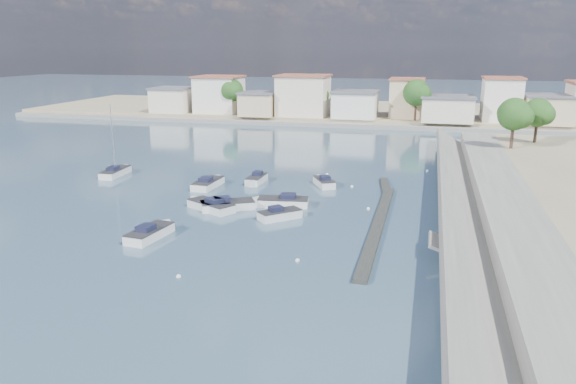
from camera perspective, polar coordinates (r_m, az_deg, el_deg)
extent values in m
plane|color=#2F4A5E|center=(80.31, 6.18, 3.40)|extent=(400.00, 400.00, 0.00)
cube|color=slate|center=(53.63, 21.81, -2.30)|extent=(5.00, 90.00, 1.80)
cube|color=slate|center=(53.19, 17.17, -2.03)|extent=(4.17, 90.00, 2.86)
cube|color=slate|center=(44.79, 17.42, -5.85)|extent=(5.31, 3.50, 1.94)
cube|color=black|center=(50.59, 9.15, -3.26)|extent=(1.00, 26.00, 0.35)
cube|color=black|center=(64.07, 9.88, 0.51)|extent=(2.00, 8.05, 0.30)
cube|color=gray|center=(131.33, 9.48, 7.97)|extent=(160.00, 40.00, 1.40)
cube|color=slate|center=(110.62, 8.51, 6.62)|extent=(160.00, 2.50, 0.80)
cube|color=beige|center=(127.09, -11.57, 9.11)|extent=(8.00, 8.00, 5.00)
cube|color=#595960|center=(126.88, -11.63, 10.31)|extent=(8.48, 8.48, 0.35)
cube|color=white|center=(124.85, -6.99, 9.77)|extent=(9.00, 9.00, 7.50)
cube|color=#99513D|center=(124.58, -7.05, 11.57)|extent=(9.54, 9.54, 0.35)
cube|color=beige|center=(118.89, -2.94, 8.89)|extent=(7.00, 8.00, 4.50)
cube|color=#595960|center=(118.67, -2.95, 10.06)|extent=(7.42, 8.48, 0.35)
cube|color=beige|center=(118.34, 1.57, 9.73)|extent=(10.00, 9.00, 8.00)
cube|color=#99513D|center=(118.06, 1.58, 11.75)|extent=(10.60, 9.54, 0.35)
cube|color=white|center=(115.59, 6.84, 8.77)|extent=(8.50, 8.50, 5.00)
cube|color=#595960|center=(115.35, 6.88, 10.09)|extent=(9.01, 9.01, 0.35)
cube|color=beige|center=(117.59, 11.95, 9.27)|extent=(6.50, 7.50, 7.50)
cube|color=#99513D|center=(117.31, 12.06, 11.18)|extent=(6.89, 7.95, 0.35)
cube|color=beige|center=(113.69, 15.88, 8.09)|extent=(9.50, 9.00, 4.50)
cube|color=#595960|center=(113.46, 15.97, 9.31)|extent=(10.07, 9.54, 0.35)
cube|color=white|center=(117.20, 20.85, 8.74)|extent=(7.00, 8.00, 8.00)
cube|color=#99513D|center=(116.91, 21.04, 10.77)|extent=(7.42, 8.48, 0.35)
cube|color=beige|center=(116.54, 24.82, 7.58)|extent=(8.00, 9.00, 5.00)
cube|color=#595960|center=(116.31, 24.97, 8.88)|extent=(8.48, 9.54, 0.35)
cylinder|color=#38281E|center=(120.85, -5.69, 8.67)|extent=(0.44, 0.44, 3.38)
sphere|color=#1C4416|center=(120.55, -5.73, 10.24)|extent=(4.80, 4.80, 4.80)
sphere|color=#1C4416|center=(119.70, -5.41, 10.11)|extent=(3.60, 3.60, 3.60)
sphere|color=#1C4416|center=(121.21, -5.99, 10.33)|extent=(3.30, 3.30, 3.30)
cylinder|color=#38281E|center=(118.95, 3.09, 8.51)|extent=(0.44, 0.44, 2.93)
sphere|color=#1C4416|center=(118.67, 3.11, 9.90)|extent=(4.16, 4.16, 4.16)
sphere|color=#1C4416|center=(118.03, 3.44, 9.77)|extent=(3.12, 3.12, 3.12)
sphere|color=#1C4416|center=(119.17, 2.84, 9.99)|extent=(2.86, 2.86, 2.86)
cylinder|color=#38281E|center=(112.74, 12.81, 8.01)|extent=(0.44, 0.44, 3.60)
sphere|color=#1C4416|center=(112.41, 12.91, 9.81)|extent=(5.12, 5.12, 5.12)
sphere|color=#1C4416|center=(111.77, 13.39, 9.63)|extent=(3.84, 3.84, 3.84)
sphere|color=#1C4416|center=(112.90, 12.51, 9.93)|extent=(3.52, 3.52, 3.52)
cylinder|color=#38281E|center=(116.45, 20.80, 7.51)|extent=(0.44, 0.44, 3.15)
sphere|color=#1C4416|center=(116.15, 20.94, 9.03)|extent=(4.48, 4.48, 4.48)
sphere|color=#1C4416|center=(115.72, 21.37, 8.87)|extent=(3.36, 3.36, 3.36)
sphere|color=#1C4416|center=(116.48, 20.58, 9.15)|extent=(3.08, 3.08, 3.08)
cylinder|color=#38281E|center=(83.67, 21.79, 5.23)|extent=(0.44, 0.44, 3.15)
sphere|color=#1C4416|center=(83.27, 22.00, 7.35)|extent=(4.48, 4.48, 4.48)
sphere|color=#1C4416|center=(82.86, 22.61, 7.11)|extent=(3.36, 3.36, 3.36)
sphere|color=#1C4416|center=(83.58, 21.49, 7.51)|extent=(3.08, 3.08, 3.08)
cylinder|color=#38281E|center=(90.15, 23.85, 5.57)|extent=(0.44, 0.44, 2.93)
sphere|color=#1C4416|center=(89.80, 24.04, 7.39)|extent=(4.16, 4.16, 4.16)
sphere|color=#1C4416|center=(89.45, 24.58, 7.18)|extent=(3.12, 3.12, 3.12)
sphere|color=#1C4416|center=(90.07, 23.60, 7.53)|extent=(2.86, 2.86, 2.86)
cube|color=silver|center=(48.27, -13.87, -4.23)|extent=(2.46, 4.97, 1.00)
cube|color=silver|center=(49.86, -12.52, -3.54)|extent=(1.85, 1.85, 1.00)
cube|color=#262628|center=(48.12, -13.91, -3.67)|extent=(2.49, 4.98, 0.08)
cube|color=#191C33|center=(47.68, -14.25, -3.56)|extent=(1.33, 1.57, 0.48)
cube|color=silver|center=(51.97, -0.85, -2.44)|extent=(3.96, 3.90, 1.00)
cube|color=silver|center=(52.76, 0.76, -2.17)|extent=(1.15, 1.15, 1.00)
cube|color=#262628|center=(51.82, -0.86, -1.91)|extent=(3.99, 3.92, 0.08)
cube|color=#191C33|center=(51.57, -1.24, -1.71)|extent=(1.54, 1.54, 0.48)
cube|color=silver|center=(55.28, -7.81, -1.52)|extent=(5.46, 4.23, 1.00)
cube|color=silver|center=(56.97, -9.22, -1.09)|extent=(1.71, 1.71, 1.00)
cube|color=#262628|center=(55.14, -7.83, -1.02)|extent=(5.48, 4.26, 0.08)
cube|color=#191C33|center=(54.69, -7.50, -0.88)|extent=(1.94, 1.82, 0.48)
cube|color=silver|center=(56.15, -0.50, -1.13)|extent=(5.23, 2.73, 1.00)
cube|color=silver|center=(56.42, -2.64, -1.06)|extent=(2.02, 2.02, 1.00)
cube|color=#262628|center=(56.01, -0.50, -0.63)|extent=(5.23, 2.77, 0.08)
cube|color=#191C33|center=(55.90, 0.01, -0.41)|extent=(1.66, 1.47, 0.48)
cube|color=silver|center=(64.20, -8.15, 0.75)|extent=(2.21, 5.08, 1.00)
cube|color=silver|center=(66.09, -7.37, 1.18)|extent=(1.97, 1.97, 1.00)
cube|color=#262628|center=(64.08, -8.16, 1.18)|extent=(2.25, 5.08, 0.08)
cube|color=#191C33|center=(63.59, -8.36, 1.29)|extent=(1.29, 1.55, 0.48)
cube|color=silver|center=(64.27, 3.68, 0.88)|extent=(3.21, 4.23, 1.00)
cube|color=silver|center=(65.84, 3.26, 1.22)|extent=(1.40, 1.40, 1.00)
cube|color=#262628|center=(64.15, 3.68, 1.32)|extent=(3.24, 4.25, 0.08)
cube|color=#191C33|center=(63.73, 3.79, 1.45)|extent=(1.41, 1.50, 0.48)
cube|color=silver|center=(65.74, -3.21, 1.20)|extent=(1.60, 4.10, 1.00)
cube|color=silver|center=(64.11, -3.70, 0.85)|extent=(1.54, 1.54, 1.00)
cube|color=#262628|center=(65.62, -3.22, 1.63)|extent=(1.63, 4.10, 0.08)
cube|color=#191C33|center=(65.95, -3.11, 1.91)|extent=(0.97, 1.24, 0.48)
cube|color=silver|center=(55.34, -6.16, -1.45)|extent=(5.48, 4.30, 1.00)
cube|color=silver|center=(55.71, -3.92, -1.29)|extent=(1.76, 1.76, 1.00)
cube|color=#262628|center=(55.21, -6.18, -0.95)|extent=(5.50, 4.33, 0.08)
cube|color=#191C33|center=(55.07, -6.71, -0.75)|extent=(1.96, 1.85, 0.48)
cube|color=silver|center=(72.47, -17.13, 1.84)|extent=(2.14, 5.43, 1.00)
cube|color=silver|center=(74.50, -16.31, 2.23)|extent=(1.77, 1.77, 1.00)
cube|color=#262628|center=(72.36, -17.15, 2.22)|extent=(2.17, 5.43, 0.08)
cube|color=#191C33|center=(71.85, -17.36, 2.32)|extent=(1.21, 1.67, 0.48)
cylinder|color=silver|center=(71.65, -17.39, 5.35)|extent=(0.12, 0.12, 8.00)
cylinder|color=silver|center=(71.19, -17.63, 2.56)|extent=(0.25, 2.40, 0.08)
sphere|color=white|center=(42.12, 0.97, -6.98)|extent=(0.34, 0.34, 0.34)
sphere|color=white|center=(55.63, 8.16, -1.70)|extent=(0.34, 0.34, 0.34)
sphere|color=white|center=(40.07, -11.06, -8.43)|extent=(0.34, 0.34, 0.34)
sphere|color=white|center=(64.06, 6.52, 0.54)|extent=(0.34, 0.34, 0.34)
sphere|color=white|center=(69.91, 4.00, 1.80)|extent=(0.34, 0.34, 0.34)
sphere|color=white|center=(73.87, 13.97, 2.09)|extent=(0.34, 0.34, 0.34)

